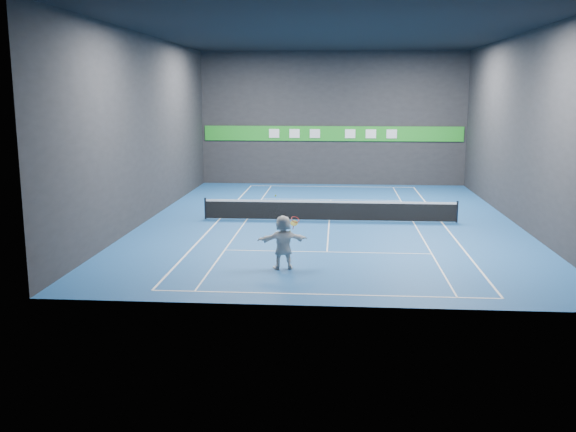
# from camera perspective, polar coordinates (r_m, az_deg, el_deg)

# --- Properties ---
(ground) EXTENTS (26.00, 26.00, 0.00)m
(ground) POSITION_cam_1_polar(r_m,az_deg,el_deg) (31.78, 3.69, -0.42)
(ground) COLOR #194B8B
(ground) RESTS_ON ground
(ceiling) EXTENTS (26.00, 26.00, 0.00)m
(ceiling) POSITION_cam_1_polar(r_m,az_deg,el_deg) (31.29, 3.89, 15.96)
(ceiling) COLOR black
(ceiling) RESTS_ON ground
(wall_back) EXTENTS (18.00, 0.10, 9.00)m
(wall_back) POSITION_cam_1_polar(r_m,az_deg,el_deg) (44.20, 4.00, 8.62)
(wall_back) COLOR black
(wall_back) RESTS_ON ground
(wall_front) EXTENTS (18.00, 0.10, 9.00)m
(wall_front) POSITION_cam_1_polar(r_m,az_deg,el_deg) (18.25, 3.29, 5.51)
(wall_front) COLOR black
(wall_front) RESTS_ON ground
(wall_left) EXTENTS (0.10, 26.00, 9.00)m
(wall_left) POSITION_cam_1_polar(r_m,az_deg,el_deg) (32.58, -12.39, 7.61)
(wall_left) COLOR black
(wall_left) RESTS_ON ground
(wall_right) EXTENTS (0.10, 26.00, 9.00)m
(wall_right) POSITION_cam_1_polar(r_m,az_deg,el_deg) (32.38, 20.05, 7.20)
(wall_right) COLOR black
(wall_right) RESTS_ON ground
(baseline_near) EXTENTS (10.98, 0.08, 0.01)m
(baseline_near) POSITION_cam_1_polar(r_m,az_deg,el_deg) (20.25, 3.21, -6.97)
(baseline_near) COLOR white
(baseline_near) RESTS_ON ground
(baseline_far) EXTENTS (10.98, 0.08, 0.01)m
(baseline_far) POSITION_cam_1_polar(r_m,az_deg,el_deg) (43.50, 3.91, 2.63)
(baseline_far) COLOR white
(baseline_far) RESTS_ON ground
(sideline_doubles_left) EXTENTS (0.08, 23.78, 0.01)m
(sideline_doubles_left) POSITION_cam_1_polar(r_m,az_deg,el_deg) (32.31, -6.10, -0.27)
(sideline_doubles_left) COLOR white
(sideline_doubles_left) RESTS_ON ground
(sideline_doubles_right) EXTENTS (0.08, 23.78, 0.01)m
(sideline_doubles_right) POSITION_cam_1_polar(r_m,az_deg,el_deg) (32.18, 13.51, -0.55)
(sideline_doubles_right) COLOR white
(sideline_doubles_right) RESTS_ON ground
(sideline_singles_left) EXTENTS (0.06, 23.78, 0.01)m
(sideline_singles_left) POSITION_cam_1_polar(r_m,az_deg,el_deg) (32.09, -3.67, -0.30)
(sideline_singles_left) COLOR white
(sideline_singles_left) RESTS_ON ground
(sideline_singles_right) EXTENTS (0.06, 23.78, 0.01)m
(sideline_singles_right) POSITION_cam_1_polar(r_m,az_deg,el_deg) (31.99, 11.07, -0.52)
(sideline_singles_right) COLOR white
(sideline_singles_right) RESTS_ON ground
(service_line_near) EXTENTS (8.23, 0.06, 0.01)m
(service_line_near) POSITION_cam_1_polar(r_m,az_deg,el_deg) (25.53, 3.49, -3.21)
(service_line_near) COLOR white
(service_line_near) RESTS_ON ground
(service_line_far) EXTENTS (8.23, 0.06, 0.01)m
(service_line_far) POSITION_cam_1_polar(r_m,az_deg,el_deg) (38.07, 3.82, 1.46)
(service_line_far) COLOR white
(service_line_far) RESTS_ON ground
(center_service_line) EXTENTS (0.06, 12.80, 0.01)m
(center_service_line) POSITION_cam_1_polar(r_m,az_deg,el_deg) (31.78, 3.69, -0.41)
(center_service_line) COLOR white
(center_service_line) RESTS_ON ground
(player) EXTENTS (1.91, 1.02, 1.96)m
(player) POSITION_cam_1_polar(r_m,az_deg,el_deg) (22.86, -0.43, -2.33)
(player) COLOR silver
(player) RESTS_ON ground
(tennis_ball) EXTENTS (0.06, 0.06, 0.06)m
(tennis_ball) POSITION_cam_1_polar(r_m,az_deg,el_deg) (22.69, -1.11, 1.82)
(tennis_ball) COLOR #BAEC27
(tennis_ball) RESTS_ON player
(tennis_net) EXTENTS (12.50, 0.10, 1.07)m
(tennis_net) POSITION_cam_1_polar(r_m,az_deg,el_deg) (31.67, 3.70, 0.54)
(tennis_net) COLOR black
(tennis_net) RESTS_ON ground
(sponsor_banner) EXTENTS (17.64, 0.11, 1.00)m
(sponsor_banner) POSITION_cam_1_polar(r_m,az_deg,el_deg) (44.18, 3.98, 7.32)
(sponsor_banner) COLOR #209524
(sponsor_banner) RESTS_ON wall_back
(tennis_racket) EXTENTS (0.44, 0.38, 0.72)m
(tennis_racket) POSITION_cam_1_polar(r_m,az_deg,el_deg) (22.72, 0.57, -0.52)
(tennis_racket) COLOR red
(tennis_racket) RESTS_ON player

